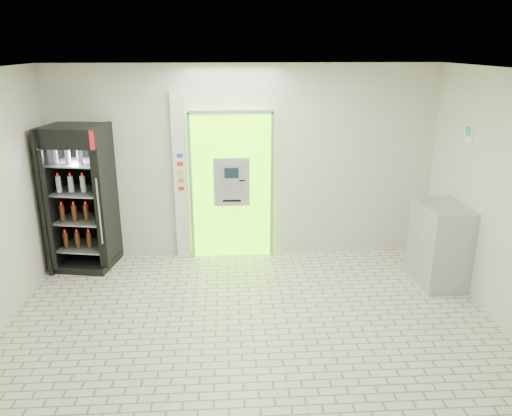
{
  "coord_description": "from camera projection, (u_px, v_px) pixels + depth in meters",
  "views": [
    {
      "loc": [
        -0.28,
        -5.09,
        3.25
      ],
      "look_at": [
        0.11,
        1.2,
        1.18
      ],
      "focal_mm": 35.0,
      "sensor_mm": 36.0,
      "label": 1
    }
  ],
  "objects": [
    {
      "name": "ground",
      "position": [
        253.0,
        335.0,
        5.86
      ],
      "size": [
        6.0,
        6.0,
        0.0
      ],
      "primitive_type": "plane",
      "color": "beige",
      "rests_on": "ground"
    },
    {
      "name": "room_shell",
      "position": [
        253.0,
        184.0,
        5.28
      ],
      "size": [
        6.0,
        6.0,
        6.0
      ],
      "color": "beige",
      "rests_on": "ground"
    },
    {
      "name": "atm_assembly",
      "position": [
        232.0,
        185.0,
        7.77
      ],
      "size": [
        1.3,
        0.24,
        2.33
      ],
      "color": "#66F300",
      "rests_on": "ground"
    },
    {
      "name": "pillar",
      "position": [
        181.0,
        177.0,
        7.72
      ],
      "size": [
        0.22,
        0.11,
        2.6
      ],
      "color": "silver",
      "rests_on": "ground"
    },
    {
      "name": "beverage_cooler",
      "position": [
        81.0,
        201.0,
        7.42
      ],
      "size": [
        0.94,
        0.89,
        2.16
      ],
      "rotation": [
        0.0,
        0.0,
        -0.19
      ],
      "color": "black",
      "rests_on": "ground"
    },
    {
      "name": "steel_cabinet",
      "position": [
        440.0,
        244.0,
        7.0
      ],
      "size": [
        0.61,
        0.89,
        1.16
      ],
      "rotation": [
        0.0,
        0.0,
        0.03
      ],
      "color": "#A4A6AB",
      "rests_on": "ground"
    },
    {
      "name": "exit_sign",
      "position": [
        469.0,
        133.0,
        6.7
      ],
      "size": [
        0.02,
        0.22,
        0.26
      ],
      "color": "white",
      "rests_on": "room_shell"
    }
  ]
}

